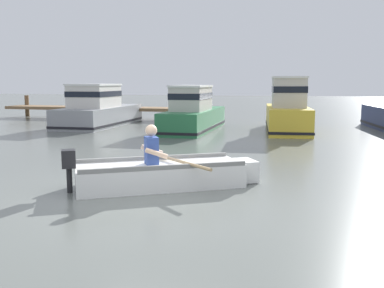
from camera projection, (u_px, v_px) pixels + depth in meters
The scene contains 6 objects.
ground_plane at pixel (152, 202), 7.24m from camera, with size 120.00×120.00×0.00m, color slate.
wooden_dock at pixel (99, 108), 23.62m from camera, with size 10.70×1.64×1.25m.
rowboat_with_person at pixel (163, 173), 8.28m from camera, with size 3.43×2.53×1.19m.
moored_boat_grey at pixel (98, 110), 19.90m from camera, with size 2.24×5.73×1.91m.
moored_boat_green at pixel (193, 114), 17.95m from camera, with size 1.67×5.66×1.86m.
moored_boat_yellow at pixel (288, 111), 17.53m from camera, with size 2.14×5.07×2.21m.
Camera 1 is at (2.44, -6.63, 1.96)m, focal length 40.76 mm.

